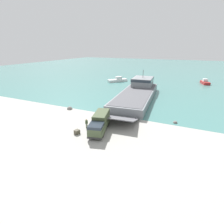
% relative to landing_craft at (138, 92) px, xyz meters
% --- Properties ---
extents(ground_plane, '(240.00, 240.00, 0.00)m').
position_rel_landing_craft_xyz_m(ground_plane, '(-0.63, -22.39, -1.63)').
color(ground_plane, '#A8A59E').
extents(water_surface, '(240.00, 180.00, 0.01)m').
position_rel_landing_craft_xyz_m(water_surface, '(-0.63, 74.08, -1.62)').
color(water_surface, '#477F7A').
rests_on(water_surface, ground_plane).
extents(landing_craft, '(11.11, 34.83, 7.01)m').
position_rel_landing_craft_xyz_m(landing_craft, '(0.00, 0.00, 0.00)').
color(landing_craft, gray).
rests_on(landing_craft, ground_plane).
extents(military_truck, '(4.27, 8.10, 2.95)m').
position_rel_landing_craft_xyz_m(military_truck, '(0.07, -23.61, -0.10)').
color(military_truck, '#475638').
rests_on(military_truck, ground_plane).
extents(soldier_on_ramp, '(0.47, 0.49, 1.76)m').
position_rel_landing_craft_xyz_m(soldier_on_ramp, '(-2.62, -23.73, -0.61)').
color(soldier_on_ramp, '#3D4C33').
rests_on(soldier_on_ramp, ground_plane).
extents(moored_boat_a, '(3.70, 5.94, 1.95)m').
position_rel_landing_craft_xyz_m(moored_boat_a, '(18.81, 30.12, -0.98)').
color(moored_boat_a, '#B22323').
rests_on(moored_boat_a, ground_plane).
extents(moored_boat_b, '(7.21, 7.99, 2.10)m').
position_rel_landing_craft_xyz_m(moored_boat_b, '(-14.77, 20.14, -0.93)').
color(moored_boat_b, white).
rests_on(moored_boat_b, ground_plane).
extents(mooring_bollard, '(0.31, 0.31, 0.87)m').
position_rel_landing_craft_xyz_m(mooring_bollard, '(4.59, -17.00, -1.15)').
color(mooring_bollard, '#333338').
rests_on(mooring_bollard, ground_plane).
extents(cargo_crate, '(0.88, 0.99, 0.71)m').
position_rel_landing_craft_xyz_m(cargo_crate, '(-2.90, -26.39, -1.27)').
color(cargo_crate, '#4C4738').
rests_on(cargo_crate, ground_plane).
extents(shoreline_rock_a, '(1.32, 1.32, 1.32)m').
position_rel_landing_craft_xyz_m(shoreline_rock_a, '(-11.82, -16.68, -1.63)').
color(shoreline_rock_a, gray).
rests_on(shoreline_rock_a, ground_plane).
extents(shoreline_rock_b, '(0.85, 0.85, 0.85)m').
position_rel_landing_craft_xyz_m(shoreline_rock_b, '(12.01, -14.64, -1.63)').
color(shoreline_rock_b, gray).
rests_on(shoreline_rock_b, ground_plane).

